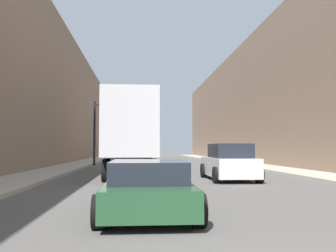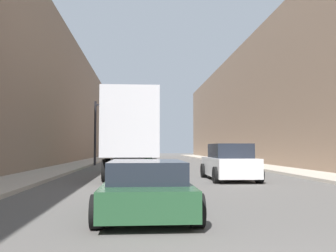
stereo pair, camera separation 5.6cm
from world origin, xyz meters
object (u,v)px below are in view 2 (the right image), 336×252
at_px(suv_car, 229,163).
at_px(traffic_signal_gantry, 112,120).
at_px(semi_truck, 132,134).
at_px(sedan_car, 146,187).

bearing_deg(suv_car, traffic_signal_gantry, 113.24).
bearing_deg(traffic_signal_gantry, semi_truck, -79.81).
height_order(suv_car, traffic_signal_gantry, traffic_signal_gantry).
bearing_deg(sedan_car, semi_truck, 92.62).
xyz_separation_m(sedan_car, traffic_signal_gantry, (-2.58, 23.82, 3.33)).
bearing_deg(semi_truck, sedan_car, -87.38).
relative_size(semi_truck, sedan_car, 2.65).
relative_size(semi_truck, suv_car, 2.78).
bearing_deg(sedan_car, suv_car, 64.80).
bearing_deg(traffic_signal_gantry, sedan_car, -83.81).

